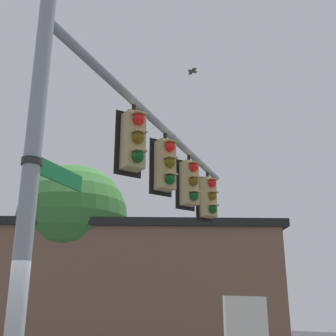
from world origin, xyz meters
TOP-DOWN VIEW (x-y plane):
  - signal_pole at (0.00, 0.00)m, footprint 0.21×0.21m
  - mast_arm at (-3.25, -2.16)m, footprint 6.60×4.45m
  - traffic_light_nearest_pole at (-2.13, -1.39)m, footprint 0.54×0.49m
  - traffic_light_mid_inner at (-3.35, -2.20)m, footprint 0.54×0.49m
  - traffic_light_mid_outer at (-4.57, -3.01)m, footprint 0.54×0.49m
  - traffic_light_arm_end at (-5.78, -3.81)m, footprint 0.54×0.49m
  - street_name_sign at (-0.27, -0.18)m, footprint 1.00×0.72m
  - bird_flying at (-4.23, -2.38)m, footprint 0.26×0.36m
  - storefront_building at (-7.32, -11.90)m, footprint 14.33×12.17m
  - tree_by_storefront at (-5.20, -11.87)m, footprint 4.46×4.46m

SIDE VIEW (x-z plane):
  - storefront_building at x=-7.32m, z-range 0.01..5.31m
  - signal_pole at x=0.00m, z-range 0.00..6.06m
  - street_name_sign at x=-0.27m, z-range 3.54..3.76m
  - traffic_light_nearest_pole at x=-2.13m, z-range 4.21..5.53m
  - traffic_light_mid_inner at x=-3.35m, z-range 4.21..5.53m
  - traffic_light_mid_outer at x=-4.57m, z-range 4.21..5.53m
  - traffic_light_arm_end at x=-5.78m, z-range 4.21..5.53m
  - tree_by_storefront at x=-5.20m, z-range 1.67..9.50m
  - mast_arm at x=-3.25m, z-range 5.57..5.74m
  - bird_flying at x=-4.23m, z-range 7.41..7.49m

